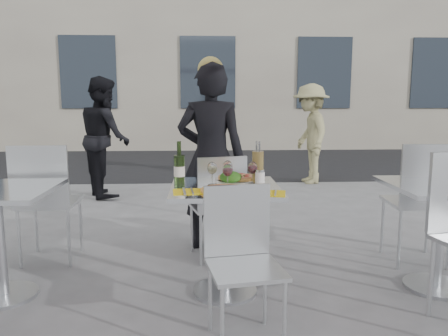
{
  "coord_description": "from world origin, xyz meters",
  "views": [
    {
      "loc": [
        -0.15,
        -2.86,
        1.32
      ],
      "look_at": [
        0.0,
        0.15,
        0.85
      ],
      "focal_mm": 35.0,
      "sensor_mm": 36.0,
      "label": 1
    }
  ],
  "objects_px": {
    "chair_far": "(219,199)",
    "napkin_right": "(271,193)",
    "pizza_near": "(227,190)",
    "wineglass_red_b": "(252,168)",
    "napkin_left": "(187,191)",
    "chair_near": "(241,249)",
    "main_table": "(225,217)",
    "wineglass_white_b": "(228,167)",
    "pedestrian_b": "(310,134)",
    "side_table_right": "(441,214)",
    "woman_diner": "(211,158)",
    "side_chair_rfar": "(422,194)",
    "wine_bottle": "(179,168)",
    "sugar_shaker": "(260,178)",
    "pedestrian_a": "(105,137)",
    "pizza_far": "(237,178)",
    "salad_plate": "(231,178)",
    "carafe": "(258,166)",
    "side_chair_lfar": "(45,194)",
    "wineglass_red_a": "(228,171)",
    "wineglass_white_a": "(212,169)"
  },
  "relations": [
    {
      "from": "side_chair_rfar",
      "to": "sugar_shaker",
      "type": "bearing_deg",
      "value": 20.36
    },
    {
      "from": "woman_diner",
      "to": "side_chair_rfar",
      "type": "bearing_deg",
      "value": 170.48
    },
    {
      "from": "main_table",
      "to": "chair_near",
      "type": "xyz_separation_m",
      "value": [
        0.06,
        -0.55,
        -0.04
      ]
    },
    {
      "from": "pedestrian_a",
      "to": "pizza_far",
      "type": "bearing_deg",
      "value": -175.59
    },
    {
      "from": "wineglass_red_a",
      "to": "wineglass_red_b",
      "type": "distance_m",
      "value": 0.2
    },
    {
      "from": "side_chair_lfar",
      "to": "side_chair_rfar",
      "type": "distance_m",
      "value": 2.99
    },
    {
      "from": "side_table_right",
      "to": "chair_near",
      "type": "xyz_separation_m",
      "value": [
        -1.44,
        -0.55,
        -0.04
      ]
    },
    {
      "from": "carafe",
      "to": "napkin_left",
      "type": "relative_size",
      "value": 1.45
    },
    {
      "from": "chair_far",
      "to": "wineglass_white_b",
      "type": "relative_size",
      "value": 5.6
    },
    {
      "from": "wineglass_white_b",
      "to": "chair_near",
      "type": "bearing_deg",
      "value": -86.69
    },
    {
      "from": "chair_far",
      "to": "wineglass_white_a",
      "type": "xyz_separation_m",
      "value": [
        -0.07,
        -0.55,
        0.34
      ]
    },
    {
      "from": "sugar_shaker",
      "to": "napkin_right",
      "type": "bearing_deg",
      "value": -82.39
    },
    {
      "from": "side_table_right",
      "to": "napkin_left",
      "type": "height_order",
      "value": "napkin_left"
    },
    {
      "from": "chair_near",
      "to": "main_table",
      "type": "bearing_deg",
      "value": 86.93
    },
    {
      "from": "pizza_near",
      "to": "napkin_right",
      "type": "height_order",
      "value": "pizza_near"
    },
    {
      "from": "side_table_right",
      "to": "carafe",
      "type": "relative_size",
      "value": 2.59
    },
    {
      "from": "wineglass_red_b",
      "to": "napkin_left",
      "type": "distance_m",
      "value": 0.5
    },
    {
      "from": "wineglass_white_b",
      "to": "napkin_right",
      "type": "height_order",
      "value": "wineglass_white_b"
    },
    {
      "from": "chair_near",
      "to": "napkin_left",
      "type": "height_order",
      "value": "chair_near"
    },
    {
      "from": "chair_near",
      "to": "wineglass_white_b",
      "type": "xyz_separation_m",
      "value": [
        -0.04,
        0.67,
        0.36
      ]
    },
    {
      "from": "chair_far",
      "to": "wine_bottle",
      "type": "xyz_separation_m",
      "value": [
        -0.29,
        -0.52,
        0.34
      ]
    },
    {
      "from": "pedestrian_a",
      "to": "pedestrian_b",
      "type": "bearing_deg",
      "value": -99.11
    },
    {
      "from": "chair_near",
      "to": "pizza_near",
      "type": "relative_size",
      "value": 2.52
    },
    {
      "from": "wineglass_white_a",
      "to": "wineglass_white_b",
      "type": "relative_size",
      "value": 1.0
    },
    {
      "from": "main_table",
      "to": "chair_far",
      "type": "height_order",
      "value": "chair_far"
    },
    {
      "from": "chair_far",
      "to": "wineglass_white_a",
      "type": "bearing_deg",
      "value": 69.63
    },
    {
      "from": "chair_far",
      "to": "napkin_right",
      "type": "height_order",
      "value": "chair_far"
    },
    {
      "from": "side_table_right",
      "to": "sugar_shaker",
      "type": "xyz_separation_m",
      "value": [
        -1.26,
        0.02,
        0.26
      ]
    },
    {
      "from": "pedestrian_a",
      "to": "pizza_far",
      "type": "xyz_separation_m",
      "value": [
        1.59,
        -2.96,
        -0.05
      ]
    },
    {
      "from": "pizza_far",
      "to": "napkin_right",
      "type": "relative_size",
      "value": 1.5
    },
    {
      "from": "pedestrian_b",
      "to": "wineglass_white_b",
      "type": "height_order",
      "value": "pedestrian_b"
    },
    {
      "from": "chair_far",
      "to": "pedestrian_b",
      "type": "relative_size",
      "value": 0.56
    },
    {
      "from": "chair_far",
      "to": "wine_bottle",
      "type": "bearing_deg",
      "value": 47.47
    },
    {
      "from": "pedestrian_b",
      "to": "napkin_right",
      "type": "bearing_deg",
      "value": -19.78
    },
    {
      "from": "carafe",
      "to": "pizza_near",
      "type": "bearing_deg",
      "value": -128.57
    },
    {
      "from": "side_table_right",
      "to": "side_chair_lfar",
      "type": "distance_m",
      "value": 2.97
    },
    {
      "from": "side_chair_lfar",
      "to": "wineglass_red_a",
      "type": "xyz_separation_m",
      "value": [
        1.42,
        -0.64,
        0.28
      ]
    },
    {
      "from": "salad_plate",
      "to": "wineglass_white_a",
      "type": "relative_size",
      "value": 1.4
    },
    {
      "from": "chair_near",
      "to": "carafe",
      "type": "distance_m",
      "value": 0.78
    },
    {
      "from": "side_chair_lfar",
      "to": "pizza_far",
      "type": "relative_size",
      "value": 3.09
    },
    {
      "from": "napkin_left",
      "to": "napkin_right",
      "type": "xyz_separation_m",
      "value": [
        0.52,
        -0.07,
        0.0
      ]
    },
    {
      "from": "pizza_near",
      "to": "salad_plate",
      "type": "distance_m",
      "value": 0.27
    },
    {
      "from": "pedestrian_a",
      "to": "woman_diner",
      "type": "bearing_deg",
      "value": -171.39
    },
    {
      "from": "main_table",
      "to": "wineglass_white_b",
      "type": "xyz_separation_m",
      "value": [
        0.02,
        0.12,
        0.32
      ]
    },
    {
      "from": "sugar_shaker",
      "to": "wineglass_white_b",
      "type": "bearing_deg",
      "value": 154.39
    },
    {
      "from": "side_chair_rfar",
      "to": "wineglass_white_b",
      "type": "height_order",
      "value": "side_chair_rfar"
    },
    {
      "from": "side_table_right",
      "to": "pedestrian_a",
      "type": "distance_m",
      "value": 4.37
    },
    {
      "from": "sugar_shaker",
      "to": "wineglass_white_b",
      "type": "relative_size",
      "value": 0.68
    },
    {
      "from": "salad_plate",
      "to": "pizza_near",
      "type": "bearing_deg",
      "value": -98.37
    },
    {
      "from": "main_table",
      "to": "wine_bottle",
      "type": "distance_m",
      "value": 0.46
    }
  ]
}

